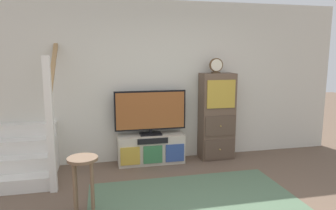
# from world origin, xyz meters

# --- Properties ---
(back_wall) EXTENTS (6.40, 0.12, 2.70)m
(back_wall) POSITION_xyz_m (0.00, 2.46, 1.35)
(back_wall) COLOR beige
(back_wall) RESTS_ON ground_plane
(area_rug) EXTENTS (2.60, 1.80, 0.01)m
(area_rug) POSITION_xyz_m (0.00, 0.60, 0.01)
(area_rug) COLOR #4C664C
(area_rug) RESTS_ON ground_plane
(media_console) EXTENTS (1.11, 0.38, 0.49)m
(media_console) POSITION_xyz_m (-0.30, 2.19, 0.24)
(media_console) COLOR #BCB29E
(media_console) RESTS_ON ground_plane
(television) EXTENTS (1.19, 0.22, 0.74)m
(television) POSITION_xyz_m (-0.30, 2.22, 0.88)
(television) COLOR black
(television) RESTS_ON media_console
(side_cabinet) EXTENTS (0.58, 0.38, 1.50)m
(side_cabinet) POSITION_xyz_m (0.87, 2.20, 0.75)
(side_cabinet) COLOR brown
(side_cabinet) RESTS_ON ground_plane
(desk_clock) EXTENTS (0.23, 0.08, 0.26)m
(desk_clock) POSITION_xyz_m (0.82, 2.19, 1.63)
(desk_clock) COLOR #4C3823
(desk_clock) RESTS_ON side_cabinet
(staircase) EXTENTS (1.00, 1.36, 2.20)m
(staircase) POSITION_xyz_m (-2.24, 2.20, 0.37)
(staircase) COLOR silver
(staircase) RESTS_ON ground_plane
(bar_stool_near) EXTENTS (0.34, 0.34, 0.68)m
(bar_stool_near) POSITION_xyz_m (-1.32, 0.70, 0.51)
(bar_stool_near) COLOR brown
(bar_stool_near) RESTS_ON ground_plane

